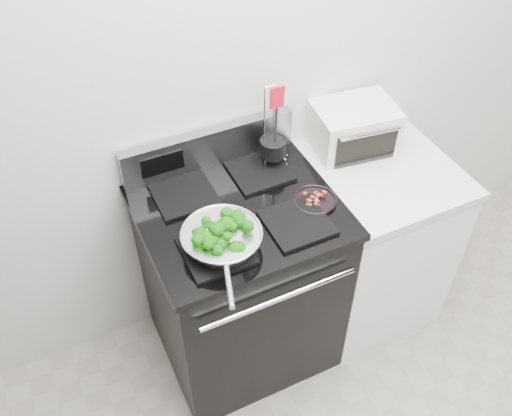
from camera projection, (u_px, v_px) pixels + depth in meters
back_wall at (270, 63)px, 2.30m from camera, size 4.00×0.02×2.70m
gas_range at (241, 281)px, 2.59m from camera, size 0.79×0.69×1.13m
counter at (367, 238)px, 2.82m from camera, size 0.62×0.68×0.92m
skillet at (222, 238)px, 2.09m from camera, size 0.31×0.47×0.07m
broccoli_pile at (222, 234)px, 2.07m from camera, size 0.24×0.24×0.08m
bacon_plate at (315, 198)px, 2.28m from camera, size 0.18×0.18×0.04m
utensil_holder at (273, 152)px, 2.41m from camera, size 0.13×0.13×0.40m
toaster_oven at (354, 127)px, 2.54m from camera, size 0.39×0.31×0.20m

